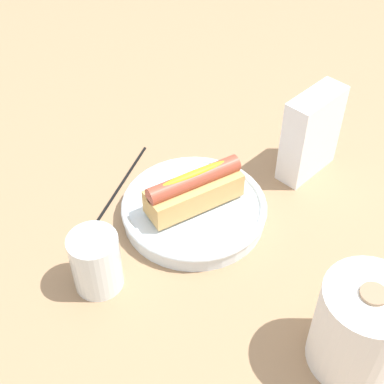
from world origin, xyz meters
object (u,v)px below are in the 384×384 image
(hotdog_front, at_px, (192,188))
(chopstick_near, at_px, (118,188))
(paper_towel_roll, at_px, (361,328))
(napkin_box, at_px, (311,134))
(serving_bowl, at_px, (192,208))
(water_glass, at_px, (96,264))

(hotdog_front, xyz_separation_m, chopstick_near, (0.02, -0.14, -0.06))
(chopstick_near, bearing_deg, hotdog_front, 82.67)
(paper_towel_roll, bearing_deg, napkin_box, -144.65)
(paper_towel_roll, relative_size, napkin_box, 0.89)
(serving_bowl, height_order, napkin_box, napkin_box)
(water_glass, xyz_separation_m, paper_towel_roll, (-0.09, 0.33, 0.03))
(water_glass, height_order, chopstick_near, water_glass)
(serving_bowl, distance_m, hotdog_front, 0.04)
(napkin_box, bearing_deg, serving_bowl, -15.17)
(water_glass, bearing_deg, napkin_box, 161.67)
(hotdog_front, height_order, napkin_box, napkin_box)
(water_glass, distance_m, napkin_box, 0.40)
(hotdog_front, distance_m, paper_towel_roll, 0.31)
(serving_bowl, xyz_separation_m, chopstick_near, (0.02, -0.14, -0.01))
(hotdog_front, xyz_separation_m, napkin_box, (-0.20, 0.10, 0.02))
(napkin_box, bearing_deg, water_glass, -8.39)
(serving_bowl, distance_m, napkin_box, 0.23)
(serving_bowl, bearing_deg, hotdog_front, 53.97)
(hotdog_front, distance_m, chopstick_near, 0.15)
(hotdog_front, xyz_separation_m, water_glass, (0.18, -0.03, -0.02))
(napkin_box, bearing_deg, chopstick_near, -36.07)
(serving_bowl, distance_m, water_glass, 0.18)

